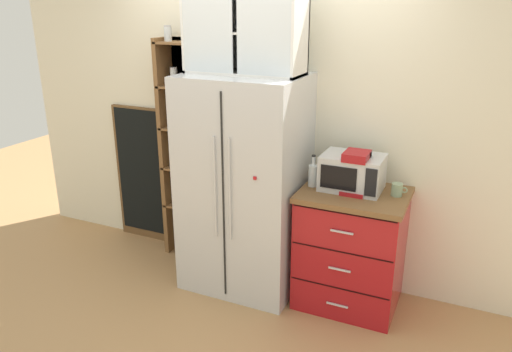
{
  "coord_description": "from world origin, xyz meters",
  "views": [
    {
      "loc": [
        1.61,
        -3.29,
        2.23
      ],
      "look_at": [
        0.1,
        -0.0,
        0.95
      ],
      "focal_mm": 34.7,
      "sensor_mm": 36.0,
      "label": 1
    }
  ],
  "objects_px": {
    "mug_red": "(357,185)",
    "mug_sage": "(397,190)",
    "refrigerator": "(245,185)",
    "microwave": "(352,172)",
    "coffee_maker": "(356,172)",
    "chalkboard_menu": "(144,174)",
    "bottle_cobalt": "(356,178)",
    "bottle_clear": "(313,173)"
  },
  "relations": [
    {
      "from": "bottle_clear",
      "to": "mug_sage",
      "type": "bearing_deg",
      "value": 5.69
    },
    {
      "from": "microwave",
      "to": "chalkboard_menu",
      "type": "xyz_separation_m",
      "value": [
        -2.07,
        0.22,
        -0.39
      ]
    },
    {
      "from": "refrigerator",
      "to": "mug_sage",
      "type": "bearing_deg",
      "value": 5.35
    },
    {
      "from": "mug_red",
      "to": "bottle_clear",
      "type": "distance_m",
      "value": 0.33
    },
    {
      "from": "mug_red",
      "to": "refrigerator",
      "type": "bearing_deg",
      "value": -173.86
    },
    {
      "from": "mug_sage",
      "to": "coffee_maker",
      "type": "bearing_deg",
      "value": -171.07
    },
    {
      "from": "refrigerator",
      "to": "microwave",
      "type": "bearing_deg",
      "value": 7.21
    },
    {
      "from": "coffee_maker",
      "to": "chalkboard_menu",
      "type": "height_order",
      "value": "chalkboard_menu"
    },
    {
      "from": "microwave",
      "to": "mug_red",
      "type": "distance_m",
      "value": 0.1
    },
    {
      "from": "bottle_cobalt",
      "to": "chalkboard_menu",
      "type": "distance_m",
      "value": 2.15
    },
    {
      "from": "refrigerator",
      "to": "bottle_clear",
      "type": "relative_size",
      "value": 7.09
    },
    {
      "from": "bottle_clear",
      "to": "microwave",
      "type": "bearing_deg",
      "value": 11.52
    },
    {
      "from": "coffee_maker",
      "to": "chalkboard_menu",
      "type": "bearing_deg",
      "value": 172.8
    },
    {
      "from": "bottle_clear",
      "to": "bottle_cobalt",
      "type": "xyz_separation_m",
      "value": [
        0.32,
        0.01,
        -0.0
      ]
    },
    {
      "from": "mug_sage",
      "to": "bottle_cobalt",
      "type": "xyz_separation_m",
      "value": [
        -0.29,
        -0.05,
        0.06
      ]
    },
    {
      "from": "refrigerator",
      "to": "bottle_cobalt",
      "type": "relative_size",
      "value": 7.09
    },
    {
      "from": "coffee_maker",
      "to": "mug_red",
      "type": "height_order",
      "value": "coffee_maker"
    },
    {
      "from": "mug_sage",
      "to": "chalkboard_menu",
      "type": "xyz_separation_m",
      "value": [
        -2.39,
        0.22,
        -0.3
      ]
    },
    {
      "from": "refrigerator",
      "to": "microwave",
      "type": "relative_size",
      "value": 3.92
    },
    {
      "from": "coffee_maker",
      "to": "chalkboard_menu",
      "type": "relative_size",
      "value": 0.24
    },
    {
      "from": "refrigerator",
      "to": "bottle_clear",
      "type": "bearing_deg",
      "value": 4.96
    },
    {
      "from": "coffee_maker",
      "to": "chalkboard_menu",
      "type": "xyz_separation_m",
      "value": [
        -2.1,
        0.27,
        -0.41
      ]
    },
    {
      "from": "mug_sage",
      "to": "bottle_clear",
      "type": "xyz_separation_m",
      "value": [
        -0.61,
        -0.06,
        0.06
      ]
    },
    {
      "from": "microwave",
      "to": "mug_sage",
      "type": "distance_m",
      "value": 0.34
    },
    {
      "from": "coffee_maker",
      "to": "mug_sage",
      "type": "distance_m",
      "value": 0.31
    },
    {
      "from": "microwave",
      "to": "bottle_cobalt",
      "type": "distance_m",
      "value": 0.07
    },
    {
      "from": "refrigerator",
      "to": "bottle_cobalt",
      "type": "xyz_separation_m",
      "value": [
        0.86,
        0.06,
        0.16
      ]
    },
    {
      "from": "microwave",
      "to": "mug_sage",
      "type": "xyz_separation_m",
      "value": [
        0.33,
        0.0,
        -0.08
      ]
    },
    {
      "from": "coffee_maker",
      "to": "bottle_cobalt",
      "type": "bearing_deg",
      "value": -90.0
    },
    {
      "from": "mug_red",
      "to": "mug_sage",
      "type": "bearing_deg",
      "value": 2.94
    },
    {
      "from": "refrigerator",
      "to": "mug_red",
      "type": "xyz_separation_m",
      "value": [
        0.87,
        0.09,
        0.1
      ]
    },
    {
      "from": "mug_red",
      "to": "chalkboard_menu",
      "type": "relative_size",
      "value": 0.09
    },
    {
      "from": "refrigerator",
      "to": "bottle_clear",
      "type": "distance_m",
      "value": 0.57
    },
    {
      "from": "bottle_clear",
      "to": "chalkboard_menu",
      "type": "distance_m",
      "value": 1.84
    },
    {
      "from": "bottle_clear",
      "to": "bottle_cobalt",
      "type": "bearing_deg",
      "value": 1.89
    },
    {
      "from": "coffee_maker",
      "to": "bottle_cobalt",
      "type": "height_order",
      "value": "coffee_maker"
    },
    {
      "from": "mug_red",
      "to": "bottle_cobalt",
      "type": "height_order",
      "value": "bottle_cobalt"
    },
    {
      "from": "refrigerator",
      "to": "microwave",
      "type": "xyz_separation_m",
      "value": [
        0.83,
        0.1,
        0.19
      ]
    },
    {
      "from": "refrigerator",
      "to": "mug_sage",
      "type": "height_order",
      "value": "refrigerator"
    },
    {
      "from": "mug_sage",
      "to": "bottle_cobalt",
      "type": "distance_m",
      "value": 0.3
    },
    {
      "from": "coffee_maker",
      "to": "bottle_clear",
      "type": "xyz_separation_m",
      "value": [
        -0.32,
        -0.02,
        -0.05
      ]
    },
    {
      "from": "bottle_clear",
      "to": "bottle_cobalt",
      "type": "distance_m",
      "value": 0.32
    }
  ]
}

